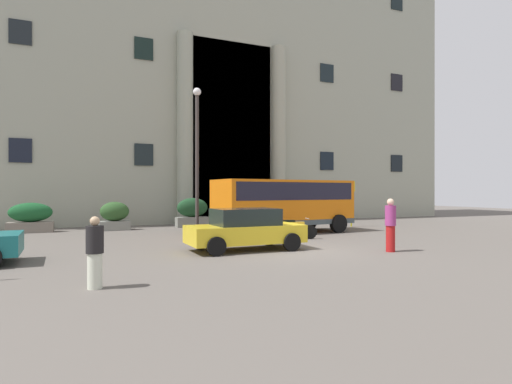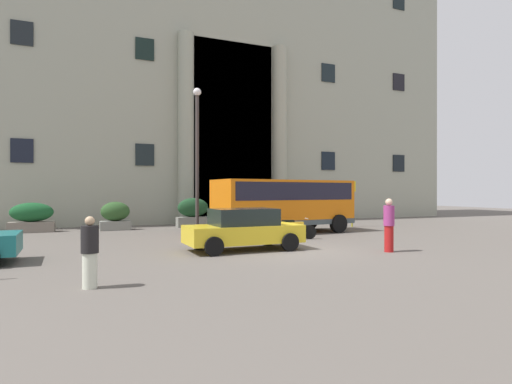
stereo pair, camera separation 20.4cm
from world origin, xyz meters
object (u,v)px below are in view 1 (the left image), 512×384
Objects in this scene: hedge_planter_entrance_right at (250,213)px; hedge_planter_entrance_left at (192,213)px; hedge_planter_far_west at (310,211)px; pedestrian_man_crossing at (95,253)px; orange_minibus at (284,201)px; hedge_planter_east at (31,218)px; bus_stop_sign at (351,199)px; parked_estate_mid at (245,229)px; scooter_by_planter at (292,228)px; lamppost_plaza_centre at (197,148)px; pedestrian_man_red_shirt at (390,225)px; hedge_planter_west at (115,216)px.

hedge_planter_entrance_left is at bearing 179.15° from hedge_planter_entrance_right.
pedestrian_man_crossing is (-13.60, -13.97, -0.03)m from hedge_planter_far_west.
orange_minibus is 12.60m from hedge_planter_east.
hedge_planter_far_west is (-0.61, 3.56, -0.84)m from bus_stop_sign.
hedge_planter_entrance_right is at bearing 72.25° from pedestrian_man_crossing.
hedge_planter_entrance_left is at bearing 83.62° from pedestrian_man_crossing.
pedestrian_man_crossing is at bearing -141.91° from parked_estate_mid.
orange_minibus is 6.19m from hedge_planter_entrance_left.
hedge_planter_entrance_left is at bearing 121.14° from scooter_by_planter.
lamppost_plaza_centre is (-4.12, -3.00, 3.50)m from hedge_planter_entrance_right.
hedge_planter_east is at bearing 179.87° from hedge_planter_entrance_left.
hedge_planter_far_west reaches higher than parked_estate_mid.
orange_minibus is 5.12m from lamppost_plaza_centre.
lamppost_plaza_centre reaches higher than parked_estate_mid.
hedge_planter_entrance_left is 4.62m from lamppost_plaza_centre.
orange_minibus reaches higher than scooter_by_planter.
bus_stop_sign is at bearing -126.08° from pedestrian_man_red_shirt.
hedge_planter_east is at bearing 158.19° from scooter_by_planter.
hedge_planter_far_west is 0.94× the size of hedge_planter_east.
pedestrian_man_crossing is at bearing -134.24° from hedge_planter_far_west.
hedge_planter_entrance_right is at bearing 65.90° from parked_estate_mid.
hedge_planter_east is at bearing 179.65° from hedge_planter_entrance_right.
bus_stop_sign is at bearing -35.52° from hedge_planter_entrance_right.
hedge_planter_far_west is 0.49× the size of parked_estate_mid.
hedge_planter_east is 1.15× the size of pedestrian_man_red_shirt.
pedestrian_man_red_shirt is (-4.83, -8.70, -0.71)m from bus_stop_sign.
hedge_planter_west is at bearing 165.59° from bus_stop_sign.
pedestrian_man_crossing is at bearing 3.32° from pedestrian_man_red_shirt.
hedge_planter_far_west is at bearing 0.07° from hedge_planter_entrance_left.
hedge_planter_entrance_right reaches higher than hedge_planter_west.
pedestrian_man_red_shirt is at bearing 26.42° from pedestrian_man_crossing.
hedge_planter_west reaches higher than hedge_planter_east.
hedge_planter_far_west is 16.03m from hedge_planter_east.
pedestrian_man_red_shirt is at bearing -89.72° from hedge_planter_entrance_right.
hedge_planter_far_west is 19.50m from pedestrian_man_crossing.
hedge_planter_entrance_left is 9.96m from parked_estate_mid.
hedge_planter_entrance_right is 11.74m from hedge_planter_east.
pedestrian_man_red_shirt is at bearing -46.10° from hedge_planter_east.
hedge_planter_far_west reaches higher than hedge_planter_east.
hedge_planter_east is 17.02m from pedestrian_man_red_shirt.
parked_estate_mid is 0.55× the size of lamppost_plaza_centre.
hedge_planter_entrance_left reaches higher than pedestrian_man_crossing.
pedestrian_man_crossing reaches higher than hedge_planter_east.
pedestrian_man_red_shirt is (4.36, -2.31, 0.18)m from parked_estate_mid.
bus_stop_sign reaches higher than hedge_planter_east.
pedestrian_man_red_shirt reaches higher than parked_estate_mid.
hedge_planter_east is 1.11× the size of hedge_planter_entrance_left.
bus_stop_sign is at bearing 34.21° from parked_estate_mid.
hedge_planter_far_west is 7.83m from hedge_planter_entrance_left.
orange_minibus is 0.98× the size of lamppost_plaza_centre.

